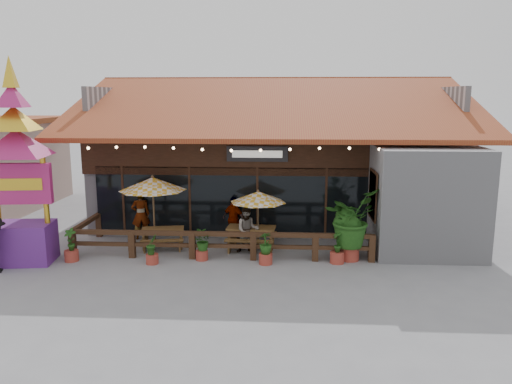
# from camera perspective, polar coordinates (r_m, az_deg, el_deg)

# --- Properties ---
(ground) EXTENTS (100.00, 100.00, 0.00)m
(ground) POSITION_cam_1_polar(r_m,az_deg,el_deg) (16.84, 1.52, -7.23)
(ground) COLOR gray
(ground) RESTS_ON ground
(restaurant_building) EXTENTS (15.50, 14.73, 6.09)m
(restaurant_building) POSITION_cam_1_polar(r_m,az_deg,el_deg) (22.81, 2.72, 3.25)
(restaurant_building) COLOR #B0B0B5
(restaurant_building) RESTS_ON ground
(patio_railing) EXTENTS (10.00, 2.60, 0.92)m
(patio_railing) POSITION_cam_1_polar(r_m,az_deg,el_deg) (16.62, -6.32, -5.32)
(patio_railing) COLOR #432717
(patio_railing) RESTS_ON ground
(umbrella_left) EXTENTS (2.86, 2.86, 2.53)m
(umbrella_left) POSITION_cam_1_polar(r_m,az_deg,el_deg) (17.84, -11.72, 0.88)
(umbrella_left) COLOR brown
(umbrella_left) RESTS_ON ground
(umbrella_right) EXTENTS (2.21, 2.21, 2.08)m
(umbrella_right) POSITION_cam_1_polar(r_m,az_deg,el_deg) (17.17, 0.24, -0.59)
(umbrella_right) COLOR brown
(umbrella_right) RESTS_ON ground
(picnic_table_left) EXTENTS (1.65, 1.49, 0.70)m
(picnic_table_left) POSITION_cam_1_polar(r_m,az_deg,el_deg) (17.80, -10.60, -4.82)
(picnic_table_left) COLOR brown
(picnic_table_left) RESTS_ON ground
(picnic_table_right) EXTENTS (1.77, 1.56, 0.79)m
(picnic_table_right) POSITION_cam_1_polar(r_m,az_deg,el_deg) (17.33, -0.55, -4.84)
(picnic_table_right) COLOR brown
(picnic_table_right) RESTS_ON ground
(thai_sign_tower) EXTENTS (2.86, 2.86, 6.93)m
(thai_sign_tower) POSITION_cam_1_polar(r_m,az_deg,el_deg) (17.06, -25.67, 4.52)
(thai_sign_tower) COLOR #602382
(thai_sign_tower) RESTS_ON ground
(tropical_plant) EXTENTS (2.19, 2.24, 2.34)m
(tropical_plant) POSITION_cam_1_polar(r_m,az_deg,el_deg) (16.29, 10.76, -3.14)
(tropical_plant) COLOR #9B372A
(tropical_plant) RESTS_ON ground
(diner_a) EXTENTS (0.78, 0.64, 1.84)m
(diner_a) POSITION_cam_1_polar(r_m,az_deg,el_deg) (18.97, -13.05, -2.54)
(diner_a) COLOR #391E12
(diner_a) RESTS_ON ground
(diner_b) EXTENTS (0.82, 0.66, 1.59)m
(diner_b) POSITION_cam_1_polar(r_m,az_deg,el_deg) (16.90, -0.97, -4.34)
(diner_b) COLOR #391E12
(diner_b) RESTS_ON ground
(diner_c) EXTENTS (1.03, 0.85, 1.65)m
(diner_c) POSITION_cam_1_polar(r_m,az_deg,el_deg) (18.27, -2.54, -3.09)
(diner_c) COLOR #391E12
(diner_c) RESTS_ON ground
(planter_a) EXTENTS (0.45, 0.45, 1.09)m
(planter_a) POSITION_cam_1_polar(r_m,az_deg,el_deg) (17.19, -20.39, -5.95)
(planter_a) COLOR #9B372A
(planter_a) RESTS_ON ground
(planter_b) EXTENTS (0.44, 0.46, 0.97)m
(planter_b) POSITION_cam_1_polar(r_m,az_deg,el_deg) (16.22, -11.81, -6.56)
(planter_b) COLOR #9B372A
(planter_b) RESTS_ON ground
(planter_c) EXTENTS (0.70, 0.64, 0.98)m
(planter_c) POSITION_cam_1_polar(r_m,az_deg,el_deg) (16.30, -6.23, -5.88)
(planter_c) COLOR #9B372A
(planter_c) RESTS_ON ground
(planter_d) EXTENTS (0.53, 0.53, 1.05)m
(planter_d) POSITION_cam_1_polar(r_m,az_deg,el_deg) (15.84, 1.12, -6.49)
(planter_d) COLOR #9B372A
(planter_d) RESTS_ON ground
(planter_e) EXTENTS (0.46, 0.46, 1.12)m
(planter_e) POSITION_cam_1_polar(r_m,az_deg,el_deg) (16.15, 9.28, -6.43)
(planter_e) COLOR #9B372A
(planter_e) RESTS_ON ground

